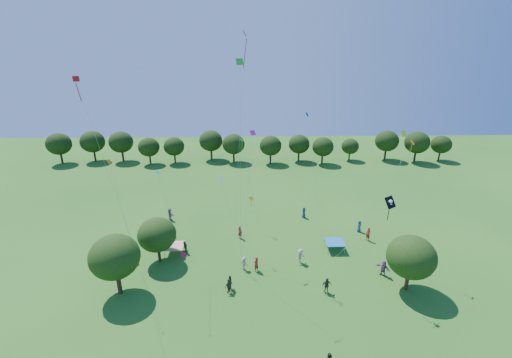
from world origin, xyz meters
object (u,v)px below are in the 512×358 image
(near_tree_east, at_px, (411,257))
(pirate_kite, at_px, (389,204))
(near_tree_north, at_px, (157,235))
(near_tree_west, at_px, (115,257))
(tent_red_stripe, at_px, (174,246))
(red_high_kite, at_px, (243,84))
(tent_blue, at_px, (335,242))

(near_tree_east, relative_size, pirate_kite, 0.66)
(near_tree_north, distance_m, pirate_kite, 24.55)
(near_tree_west, height_order, near_tree_north, near_tree_west)
(near_tree_east, distance_m, tent_red_stripe, 25.86)
(tent_red_stripe, xyz_separation_m, red_high_kite, (8.32, 1.00, 18.51))
(near_tree_east, bearing_deg, near_tree_north, 167.58)
(near_tree_north, relative_size, tent_blue, 2.44)
(tent_red_stripe, relative_size, tent_blue, 1.00)
(near_tree_west, bearing_deg, tent_blue, 17.51)
(pirate_kite, bearing_deg, tent_red_stripe, 160.35)
(near_tree_west, distance_m, pirate_kite, 26.18)
(tent_blue, xyz_separation_m, red_high_kite, (-10.91, 0.69, 18.51))
(pirate_kite, bearing_deg, tent_blue, 105.96)
(tent_red_stripe, xyz_separation_m, pirate_kite, (21.51, -7.68, 8.64))
(tent_red_stripe, height_order, tent_blue, same)
(near_tree_west, height_order, red_high_kite, red_high_kite)
(near_tree_east, height_order, red_high_kite, red_high_kite)
(tent_blue, distance_m, red_high_kite, 21.50)
(tent_red_stripe, height_order, red_high_kite, red_high_kite)
(near_tree_east, xyz_separation_m, red_high_kite, (-16.33, 8.32, 15.76))
(near_tree_north, relative_size, pirate_kite, 0.60)
(pirate_kite, xyz_separation_m, red_high_kite, (-13.20, 8.68, 9.87))
(near_tree_east, height_order, pirate_kite, pirate_kite)
(tent_blue, height_order, pirate_kite, pirate_kite)
(near_tree_west, distance_m, tent_red_stripe, 8.70)
(tent_blue, relative_size, red_high_kite, 0.09)
(near_tree_west, relative_size, near_tree_north, 1.18)
(tent_blue, bearing_deg, red_high_kite, 176.39)
(near_tree_west, distance_m, near_tree_north, 6.10)
(near_tree_east, relative_size, tent_blue, 2.68)
(near_tree_east, bearing_deg, tent_red_stripe, 163.46)
(tent_red_stripe, bearing_deg, near_tree_east, -16.54)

